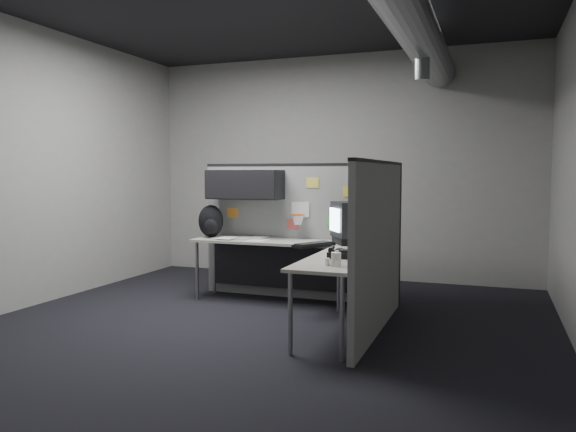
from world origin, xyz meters
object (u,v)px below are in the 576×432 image
at_px(monitor, 353,222).
at_px(keyboard, 314,245).
at_px(desk, 301,255).
at_px(backpack, 211,222).
at_px(phone, 338,254).

height_order(monitor, keyboard, monitor).
distance_m(desk, backpack, 1.34).
bearing_deg(desk, phone, -50.97).
bearing_deg(backpack, phone, -38.03).
xyz_separation_m(keyboard, phone, (0.45, -0.67, 0.02)).
distance_m(desk, phone, 1.01).
distance_m(keyboard, backpack, 1.52).
xyz_separation_m(monitor, keyboard, (-0.34, -0.37, -0.22)).
xyz_separation_m(monitor, backpack, (-1.79, 0.04, -0.05)).
bearing_deg(keyboard, monitor, 31.02).
distance_m(desk, keyboard, 0.25).
bearing_deg(phone, backpack, 151.45).
bearing_deg(keyboard, backpack, 147.17).
xyz_separation_m(phone, backpack, (-1.90, 1.08, 0.15)).
distance_m(desk, monitor, 0.69).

